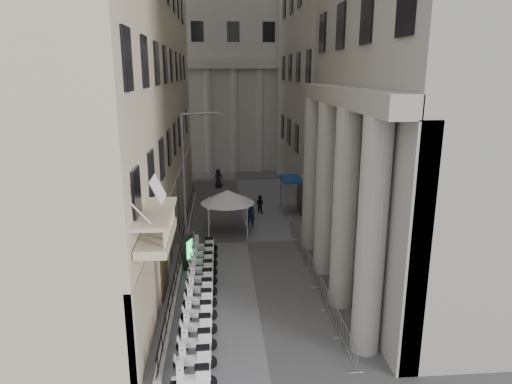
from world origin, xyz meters
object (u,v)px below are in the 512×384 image
at_px(street_lamp, 189,169).
at_px(pedestrian_a, 250,214).
at_px(security_tent, 227,197).
at_px(pedestrian_b, 260,204).
at_px(info_kiosk, 188,252).

height_order(street_lamp, pedestrian_a, street_lamp).
height_order(security_tent, pedestrian_a, security_tent).
bearing_deg(security_tent, street_lamp, -131.40).
bearing_deg(pedestrian_b, street_lamp, 90.56).
xyz_separation_m(street_lamp, info_kiosk, (-0.04, -3.57, -4.43)).
xyz_separation_m(info_kiosk, pedestrian_b, (5.37, 10.91, -0.25)).
bearing_deg(street_lamp, security_tent, 25.46).
xyz_separation_m(info_kiosk, pedestrian_a, (4.31, 7.40, -0.01)).
distance_m(info_kiosk, pedestrian_a, 8.56).
bearing_deg(pedestrian_a, pedestrian_b, -92.80).
relative_size(info_kiosk, pedestrian_b, 1.31).
relative_size(security_tent, street_lamp, 0.44).
distance_m(security_tent, pedestrian_a, 2.61).
relative_size(info_kiosk, pedestrian_a, 1.00).
bearing_deg(pedestrian_a, security_tent, 42.87).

